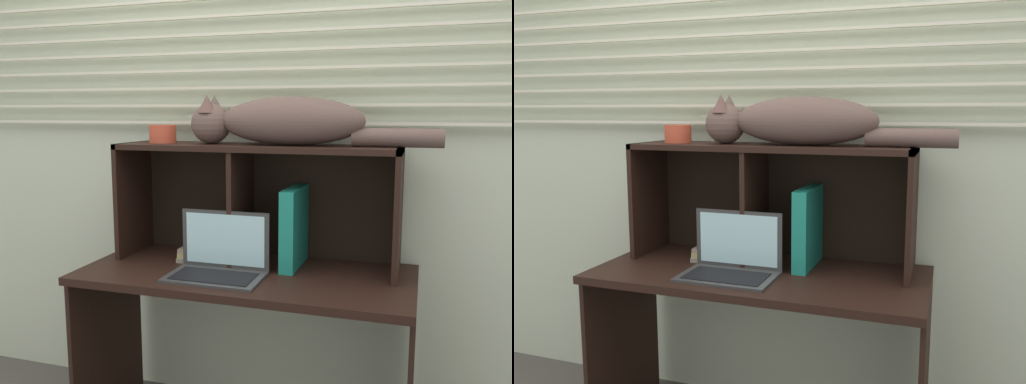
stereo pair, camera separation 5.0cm
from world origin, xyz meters
The scene contains 8 objects.
back_panel_with_blinds centered at (0.00, 0.55, 1.26)m, with size 4.40×0.08×2.50m.
desk centered at (0.00, 0.22, 0.56)m, with size 1.26×0.57×0.71m.
hutch_shelf_unit centered at (-0.01, 0.38, 1.03)m, with size 1.12×0.30×0.48m.
cat centered at (0.10, 0.35, 1.27)m, with size 0.97×0.20×0.20m.
laptop centered at (-0.08, 0.15, 0.76)m, with size 0.35×0.22×0.23m.
binder_upright centered at (0.16, 0.35, 0.86)m, with size 0.06×0.27×0.31m, color #1B8371.
book_stack centered at (-0.20, 0.35, 0.73)m, with size 0.20×0.22×0.06m.
small_basket centered at (-0.41, 0.35, 1.22)m, with size 0.11×0.11×0.07m, color #C64A31.
Camera 1 is at (0.63, -1.64, 1.31)m, focal length 37.26 mm.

